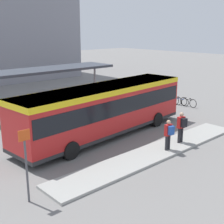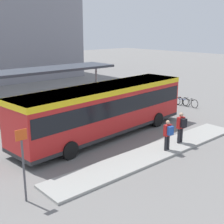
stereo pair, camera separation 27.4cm
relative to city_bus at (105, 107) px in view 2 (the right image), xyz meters
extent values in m
plane|color=slate|center=(-0.01, 0.00, -1.76)|extent=(120.00, 120.00, 0.00)
cube|color=#9E9E99|center=(0.07, -3.83, -1.70)|extent=(12.60, 1.80, 0.12)
cube|color=red|center=(-0.01, 0.00, -0.09)|extent=(11.86, 3.48, 2.64)
cube|color=yellow|center=(-0.01, 0.00, 1.08)|extent=(11.88, 3.51, 0.30)
cube|color=black|center=(-0.01, 0.00, 0.23)|extent=(11.63, 3.50, 0.92)
cube|color=black|center=(5.80, 0.47, 0.23)|extent=(0.27, 2.34, 1.02)
cube|color=#28282B|center=(-0.01, 0.00, -1.31)|extent=(11.87, 3.50, 0.20)
cylinder|color=black|center=(3.50, 1.51, -1.30)|extent=(0.94, 0.35, 0.92)
cylinder|color=black|center=(3.70, -0.92, -1.30)|extent=(0.94, 0.35, 0.92)
cylinder|color=black|center=(-3.72, 0.92, -1.30)|extent=(0.94, 0.35, 0.92)
cylinder|color=black|center=(-3.52, -1.51, -1.30)|extent=(0.94, 0.35, 0.92)
cylinder|color=#232328|center=(1.99, -3.91, -1.22)|extent=(0.16, 0.16, 0.84)
cylinder|color=#232328|center=(2.17, -3.93, -1.22)|extent=(0.16, 0.16, 0.84)
cube|color=#B21E1E|center=(2.08, -3.92, -0.49)|extent=(0.45, 0.29, 0.63)
cube|color=black|center=(2.05, -4.13, -0.46)|extent=(0.34, 0.25, 0.48)
sphere|color=tan|center=(2.08, -3.92, -0.04)|extent=(0.23, 0.23, 0.23)
cylinder|color=#232328|center=(0.61, -4.11, -1.25)|extent=(0.15, 0.15, 0.78)
cylinder|color=#232328|center=(0.79, -4.13, -1.25)|extent=(0.15, 0.15, 0.78)
cube|color=#B21E1E|center=(0.70, -4.12, -0.56)|extent=(0.41, 0.25, 0.59)
cube|color=#234CA3|center=(0.68, -4.32, -0.53)|extent=(0.31, 0.22, 0.45)
sphere|color=tan|center=(0.70, -4.12, -0.14)|extent=(0.21, 0.21, 0.21)
torus|color=black|center=(9.73, 1.21, -1.41)|extent=(0.11, 0.71, 0.71)
torus|color=black|center=(9.65, 0.26, -1.41)|extent=(0.11, 0.71, 0.71)
cylinder|color=black|center=(9.69, 0.74, -1.18)|extent=(0.10, 0.75, 0.04)
cylinder|color=black|center=(9.67, 0.56, -1.24)|extent=(0.04, 0.04, 0.35)
cube|color=black|center=(9.67, 0.56, -1.06)|extent=(0.09, 0.19, 0.04)
cylinder|color=black|center=(9.72, 1.12, -1.10)|extent=(0.48, 0.08, 0.03)
torus|color=black|center=(9.58, 0.97, -1.43)|extent=(0.14, 0.67, 0.67)
torus|color=black|center=(9.46, 1.87, -1.43)|extent=(0.14, 0.67, 0.67)
cylinder|color=#2847AD|center=(9.52, 1.42, -1.21)|extent=(0.13, 0.70, 0.04)
cylinder|color=#2847AD|center=(9.50, 1.58, -1.27)|extent=(0.04, 0.04, 0.33)
cube|color=black|center=(9.50, 1.58, -1.10)|extent=(0.09, 0.19, 0.04)
cylinder|color=#2847AD|center=(9.57, 1.06, -1.13)|extent=(0.48, 0.10, 0.03)
torus|color=black|center=(9.50, 1.62, -1.40)|extent=(0.05, 0.72, 0.72)
torus|color=black|center=(9.49, 2.60, -1.40)|extent=(0.05, 0.72, 0.72)
cylinder|color=red|center=(9.50, 2.11, -1.17)|extent=(0.04, 0.76, 0.04)
cylinder|color=red|center=(9.49, 2.28, -1.23)|extent=(0.04, 0.04, 0.35)
cube|color=black|center=(9.49, 2.28, -1.05)|extent=(0.07, 0.18, 0.04)
cylinder|color=red|center=(9.50, 1.71, -1.08)|extent=(0.48, 0.04, 0.03)
cube|color=#383D47|center=(0.30, 6.36, 1.57)|extent=(9.80, 2.82, 0.18)
cylinder|color=gray|center=(4.47, 6.36, -0.14)|extent=(0.16, 0.16, 3.24)
cylinder|color=#4C4C51|center=(-6.93, -3.65, -0.56)|extent=(0.08, 0.08, 2.40)
cube|color=#D84C19|center=(-6.93, -3.65, 0.84)|extent=(0.44, 0.03, 0.40)
camera|label=1|loc=(-11.60, -13.32, 4.47)|focal=50.00mm
camera|label=2|loc=(-11.39, -13.50, 4.47)|focal=50.00mm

